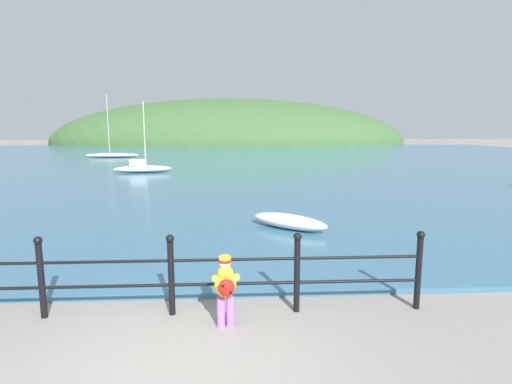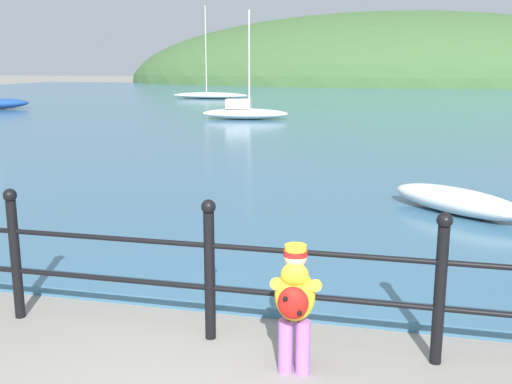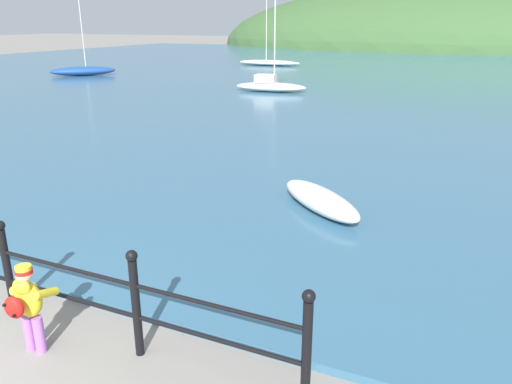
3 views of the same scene
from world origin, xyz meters
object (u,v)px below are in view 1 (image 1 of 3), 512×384
Objects in this scene: boat_white_sailboat at (112,155)px; boat_nearest_quay at (142,168)px; child_in_coat at (225,285)px; boat_far_right at (289,221)px.

boat_nearest_quay is at bearing -66.78° from boat_white_sailboat.
boat_nearest_quay reaches higher than child_in_coat.
child_in_coat is at bearing -74.27° from boat_nearest_quay.
boat_far_right is at bearing -65.23° from boat_white_sailboat.
boat_white_sailboat is 30.32m from boat_far_right.
boat_white_sailboat is 1.35× the size of boat_nearest_quay.
child_in_coat is 19.97m from boat_nearest_quay.
boat_white_sailboat is 2.67× the size of boat_far_right.
boat_white_sailboat is at bearing 114.77° from boat_far_right.
child_in_coat is at bearing -107.18° from boat_far_right.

